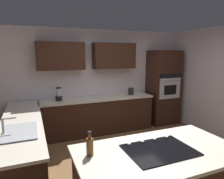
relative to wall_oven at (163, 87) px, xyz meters
The scene contains 14 objects.
ground_plane 2.73m from the wall_oven, 42.84° to the left, with size 14.00×14.00×0.00m, color brown.
wall_back 1.99m from the wall_oven, ahead, with size 6.00×0.44×2.60m.
wall_left 1.56m from the wall_oven, 112.97° to the left, with size 0.10×4.00×2.60m, color silver.
lower_cabinets_back 2.04m from the wall_oven, ahead, with size 2.80×0.60×0.86m, color #381E14.
countertop_back 1.96m from the wall_oven, ahead, with size 2.84×0.64×0.04m, color silver.
lower_cabinets_side 3.90m from the wall_oven, 17.62° to the left, with size 0.60×2.90×0.86m, color #381E14.
countertop_side 3.85m from the wall_oven, 17.62° to the left, with size 0.64×2.94×0.04m, color silver.
island_top 3.64m from the wall_oven, 53.38° to the left, with size 1.91×1.05×0.04m, color silver.
wall_oven is the anchor object (origin of this frame).
sink_unit 4.07m from the wall_oven, 25.33° to the left, with size 0.46×0.70×0.23m.
cooktop 3.64m from the wall_oven, 53.32° to the left, with size 0.76×0.56×0.03m.
blender 2.90m from the wall_oven, ahead, with size 0.15×0.15×0.31m.
kettle 1.00m from the wall_oven, ahead, with size 0.15×0.15×0.19m, color #262628.
oil_bottle 4.01m from the wall_oven, 42.90° to the left, with size 0.08×0.08×0.27m.
Camera 1 is at (1.63, 2.98, 1.99)m, focal length 32.31 mm.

